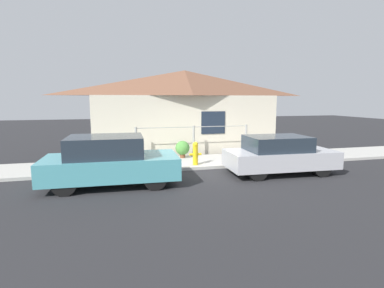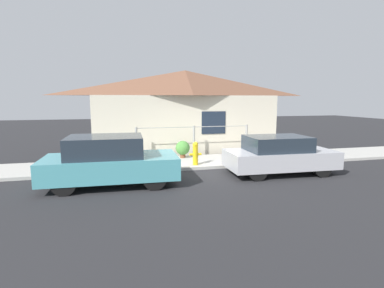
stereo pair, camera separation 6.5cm
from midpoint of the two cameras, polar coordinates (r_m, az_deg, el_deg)
name	(u,v)px [view 2 (the right image)]	position (r m, az deg, el deg)	size (l,w,h in m)	color
ground_plane	(209,169)	(10.80, 3.34, -4.85)	(60.00, 60.00, 0.00)	#262628
sidewalk	(200,162)	(11.85, 1.70, -3.38)	(24.00, 2.26, 0.11)	#B2AFA8
house	(186,88)	(14.02, -1.06, 10.71)	(8.70, 2.23, 3.81)	beige
fence	(194,139)	(12.65, 0.51, 0.87)	(4.90, 0.10, 1.29)	#999993
car_left	(110,161)	(9.03, -15.21, -3.13)	(3.87, 1.90, 1.45)	teal
car_right	(279,155)	(10.48, 16.48, -2.01)	(3.68, 1.75, 1.28)	#B7B7BC
fire_hydrant	(195,153)	(10.94, 0.82, -1.70)	(0.45, 0.20, 0.86)	yellow
potted_plant_near_hydrant	(183,148)	(12.29, -1.63, -0.80)	(0.58, 0.58, 0.70)	brown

